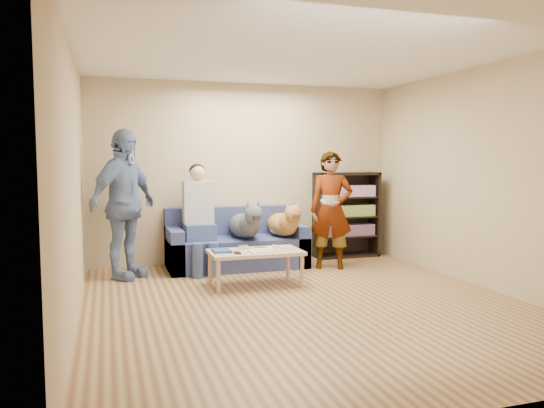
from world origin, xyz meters
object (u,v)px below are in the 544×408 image
object	(u,v)px
sofa	(236,247)
coffee_table	(255,254)
dog_tan	(284,223)
camera_silver	(243,247)
notebook_blue	(221,251)
dog_gray	(246,224)
person_standing_right	(331,210)
person_standing_left	(124,204)
person_seated	(199,214)
bookshelf	(346,213)

from	to	relation	value
sofa	coffee_table	distance (m)	1.14
sofa	dog_tan	world-z (taller)	dog_tan
camera_silver	coffee_table	bearing A→B (deg)	-45.00
dog_tan	sofa	bearing A→B (deg)	162.79
coffee_table	camera_silver	bearing A→B (deg)	135.00
notebook_blue	dog_gray	size ratio (longest dim) A/B	0.21
sofa	camera_silver	bearing A→B (deg)	-98.62
person_standing_right	camera_silver	bearing A→B (deg)	-138.19
notebook_blue	coffee_table	bearing A→B (deg)	-7.13
person_standing_left	person_seated	distance (m)	1.01
notebook_blue	dog_tan	bearing A→B (deg)	39.33
person_standing_left	notebook_blue	size ratio (longest dim) A/B	7.26
notebook_blue	sofa	bearing A→B (deg)	68.22
person_standing_right	bookshelf	distance (m)	0.92
sofa	dog_gray	bearing A→B (deg)	-66.63
person_seated	camera_silver	bearing A→B (deg)	-67.15
dog_tan	bookshelf	distance (m)	1.23
bookshelf	notebook_blue	bearing A→B (deg)	-149.41
person_standing_right	bookshelf	size ratio (longest dim) A/B	1.24
dog_gray	bookshelf	distance (m)	1.77
coffee_table	person_seated	bearing A→B (deg)	116.11
person_standing_left	coffee_table	size ratio (longest dim) A/B	1.72
person_standing_right	sofa	xyz separation A→B (m)	(-1.23, 0.48, -0.52)
sofa	bookshelf	size ratio (longest dim) A/B	1.46
dog_gray	dog_tan	xyz separation A→B (m)	(0.56, 0.01, -0.01)
camera_silver	bookshelf	xyz separation A→B (m)	(1.95, 1.25, 0.23)
person_standing_right	camera_silver	xyz separation A→B (m)	(-1.39, -0.54, -0.36)
camera_silver	person_seated	distance (m)	1.02
sofa	dog_gray	size ratio (longest dim) A/B	1.54
dog_tan	person_standing_right	bearing A→B (deg)	-25.37
notebook_blue	coffee_table	xyz separation A→B (m)	(0.40, -0.05, -0.06)
person_standing_right	notebook_blue	world-z (taller)	person_standing_right
dog_tan	coffee_table	size ratio (longest dim) A/B	1.04
person_seated	coffee_table	bearing A→B (deg)	-63.89
dog_gray	coffee_table	world-z (taller)	dog_gray
person_standing_left	dog_tan	bearing A→B (deg)	-44.94
sofa	dog_gray	world-z (taller)	dog_gray
dog_tan	bookshelf	bearing A→B (deg)	20.65
person_standing_right	dog_tan	size ratio (longest dim) A/B	1.41
person_standing_right	coffee_table	xyz separation A→B (m)	(-1.27, -0.66, -0.43)
person_standing_right	notebook_blue	bearing A→B (deg)	-139.36
notebook_blue	person_standing_left	bearing A→B (deg)	143.04
dog_gray	coffee_table	distance (m)	0.97
notebook_blue	sofa	xyz separation A→B (m)	(0.43, 1.09, -0.15)
notebook_blue	coffee_table	distance (m)	0.41
person_standing_right	coffee_table	size ratio (longest dim) A/B	1.46
person_standing_right	camera_silver	distance (m)	1.53
person_standing_left	sofa	world-z (taller)	person_standing_left
camera_silver	person_standing_left	bearing A→B (deg)	151.39
camera_silver	sofa	xyz separation A→B (m)	(0.15, 1.02, -0.16)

